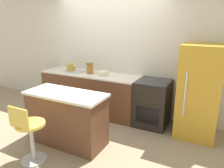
% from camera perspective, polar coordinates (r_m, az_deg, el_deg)
% --- Properties ---
extents(ground_plane, '(14.00, 14.00, 0.00)m').
position_cam_1_polar(ground_plane, '(4.64, -4.30, -9.25)').
color(ground_plane, '#998466').
extents(wall_back, '(8.00, 0.06, 2.60)m').
position_cam_1_polar(wall_back, '(4.85, -0.27, 8.04)').
color(wall_back, beige).
rests_on(wall_back, ground_plane).
extents(back_counter, '(2.23, 0.66, 0.89)m').
position_cam_1_polar(back_counter, '(4.92, -5.65, -2.21)').
color(back_counter, brown).
rests_on(back_counter, ground_plane).
extents(kitchen_island, '(1.34, 0.59, 0.89)m').
position_cam_1_polar(kitchen_island, '(3.73, -11.69, -8.70)').
color(kitchen_island, brown).
rests_on(kitchen_island, ground_plane).
extents(oven_range, '(0.62, 0.67, 0.89)m').
position_cam_1_polar(oven_range, '(4.35, 10.55, -4.92)').
color(oven_range, black).
rests_on(oven_range, ground_plane).
extents(refrigerator, '(0.67, 0.73, 1.63)m').
position_cam_1_polar(refrigerator, '(4.07, 21.87, -1.85)').
color(refrigerator, gold).
rests_on(refrigerator, ground_plane).
extents(stool_chair, '(0.42, 0.42, 0.91)m').
position_cam_1_polar(stool_chair, '(3.39, -20.71, -12.19)').
color(stool_chair, '#B7B7BC').
rests_on(stool_chair, ground_plane).
extents(kettle, '(0.19, 0.19, 0.19)m').
position_cam_1_polar(kettle, '(5.06, -10.69, 4.29)').
color(kettle, '#B29333').
rests_on(kettle, back_counter).
extents(mixing_bowl, '(0.21, 0.21, 0.07)m').
position_cam_1_polar(mixing_bowl, '(4.61, -2.35, 2.91)').
color(mixing_bowl, beige).
rests_on(mixing_bowl, back_counter).
extents(canister_jar, '(0.16, 0.16, 0.21)m').
position_cam_1_polar(canister_jar, '(4.76, -5.81, 4.15)').
color(canister_jar, '#9E6623').
rests_on(canister_jar, back_counter).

